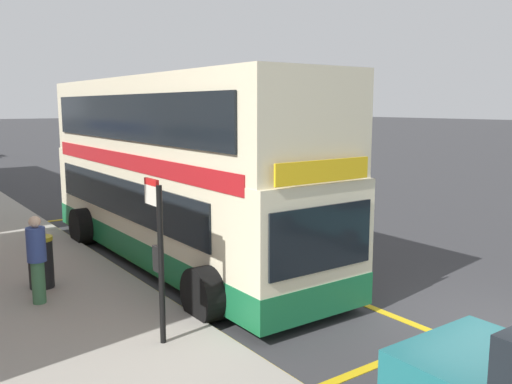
{
  "coord_description": "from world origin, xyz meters",
  "views": [
    {
      "loc": [
        -8.36,
        -4.51,
        3.76
      ],
      "look_at": [
        -0.1,
        7.05,
        1.48
      ],
      "focal_mm": 37.96,
      "sensor_mm": 36.0,
      "label": 1
    }
  ],
  "objects_px": {
    "double_decker_bus": "(175,177)",
    "litter_bin": "(41,262)",
    "bus_stop_sign": "(158,247)",
    "pedestrian_waiting_near_sign": "(37,256)"
  },
  "relations": [
    {
      "from": "double_decker_bus",
      "to": "litter_bin",
      "type": "height_order",
      "value": "double_decker_bus"
    },
    {
      "from": "double_decker_bus",
      "to": "pedestrian_waiting_near_sign",
      "type": "height_order",
      "value": "double_decker_bus"
    },
    {
      "from": "pedestrian_waiting_near_sign",
      "to": "litter_bin",
      "type": "xyz_separation_m",
      "value": [
        0.27,
        0.89,
        -0.37
      ]
    },
    {
      "from": "double_decker_bus",
      "to": "litter_bin",
      "type": "relative_size",
      "value": 10.0
    },
    {
      "from": "double_decker_bus",
      "to": "litter_bin",
      "type": "distance_m",
      "value": 3.66
    },
    {
      "from": "bus_stop_sign",
      "to": "pedestrian_waiting_near_sign",
      "type": "bearing_deg",
      "value": 111.72
    },
    {
      "from": "litter_bin",
      "to": "double_decker_bus",
      "type": "bearing_deg",
      "value": 9.9
    },
    {
      "from": "bus_stop_sign",
      "to": "pedestrian_waiting_near_sign",
      "type": "relative_size",
      "value": 1.54
    },
    {
      "from": "bus_stop_sign",
      "to": "litter_bin",
      "type": "xyz_separation_m",
      "value": [
        -0.84,
        3.69,
        -0.98
      ]
    },
    {
      "from": "pedestrian_waiting_near_sign",
      "to": "bus_stop_sign",
      "type": "bearing_deg",
      "value": -68.28
    }
  ]
}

